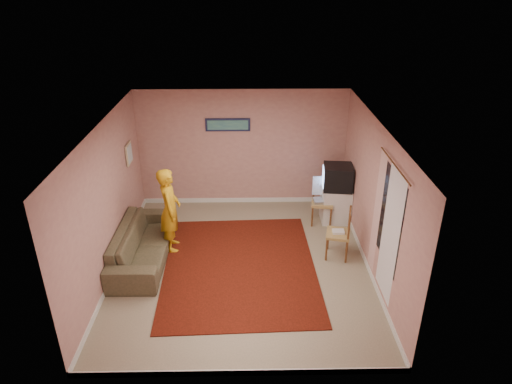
{
  "coord_description": "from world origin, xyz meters",
  "views": [
    {
      "loc": [
        0.13,
        -6.82,
        4.8
      ],
      "look_at": [
        0.26,
        0.6,
        1.18
      ],
      "focal_mm": 32.0,
      "sensor_mm": 36.0,
      "label": 1
    }
  ],
  "objects_px": {
    "person": "(170,210)",
    "crt_tv": "(338,177)",
    "tv_cabinet": "(335,204)",
    "chair_a": "(323,198)",
    "sofa": "(143,243)",
    "chair_b": "(339,228)"
  },
  "relations": [
    {
      "from": "chair_b",
      "to": "person",
      "type": "relative_size",
      "value": 0.32
    },
    {
      "from": "tv_cabinet",
      "to": "crt_tv",
      "type": "bearing_deg",
      "value": 173.79
    },
    {
      "from": "tv_cabinet",
      "to": "crt_tv",
      "type": "xyz_separation_m",
      "value": [
        -0.01,
        0.0,
        0.62
      ]
    },
    {
      "from": "chair_a",
      "to": "sofa",
      "type": "distance_m",
      "value": 3.68
    },
    {
      "from": "tv_cabinet",
      "to": "crt_tv",
      "type": "distance_m",
      "value": 0.62
    },
    {
      "from": "sofa",
      "to": "person",
      "type": "height_order",
      "value": "person"
    },
    {
      "from": "tv_cabinet",
      "to": "person",
      "type": "distance_m",
      "value": 3.46
    },
    {
      "from": "crt_tv",
      "to": "sofa",
      "type": "relative_size",
      "value": 0.29
    },
    {
      "from": "tv_cabinet",
      "to": "chair_a",
      "type": "bearing_deg",
      "value": -159.17
    },
    {
      "from": "person",
      "to": "crt_tv",
      "type": "bearing_deg",
      "value": -80.71
    },
    {
      "from": "tv_cabinet",
      "to": "sofa",
      "type": "xyz_separation_m",
      "value": [
        -3.75,
        -1.38,
        -0.05
      ]
    },
    {
      "from": "chair_a",
      "to": "sofa",
      "type": "xyz_separation_m",
      "value": [
        -3.45,
        -1.26,
        -0.26
      ]
    },
    {
      "from": "crt_tv",
      "to": "tv_cabinet",
      "type": "bearing_deg",
      "value": 0.0
    },
    {
      "from": "chair_a",
      "to": "person",
      "type": "relative_size",
      "value": 0.32
    },
    {
      "from": "tv_cabinet",
      "to": "person",
      "type": "xyz_separation_m",
      "value": [
        -3.27,
        -1.02,
        0.45
      ]
    },
    {
      "from": "chair_a",
      "to": "tv_cabinet",
      "type": "bearing_deg",
      "value": 29.63
    },
    {
      "from": "crt_tv",
      "to": "chair_a",
      "type": "height_order",
      "value": "crt_tv"
    },
    {
      "from": "chair_a",
      "to": "chair_b",
      "type": "distance_m",
      "value": 1.24
    },
    {
      "from": "chair_b",
      "to": "person",
      "type": "xyz_separation_m",
      "value": [
        -3.08,
        0.33,
        0.22
      ]
    },
    {
      "from": "chair_b",
      "to": "crt_tv",
      "type": "bearing_deg",
      "value": -174.71
    },
    {
      "from": "chair_b",
      "to": "sofa",
      "type": "xyz_separation_m",
      "value": [
        -3.56,
        -0.03,
        -0.27
      ]
    },
    {
      "from": "crt_tv",
      "to": "chair_b",
      "type": "distance_m",
      "value": 1.42
    }
  ]
}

